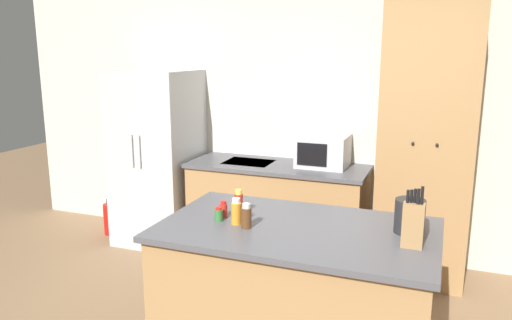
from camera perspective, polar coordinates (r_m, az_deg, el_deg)
name	(u,v)px	position (r m, az deg, el deg)	size (l,w,h in m)	color
wall_back	(352,118)	(4.68, 10.87, 4.75)	(7.20, 0.06, 2.60)	beige
refrigerator	(158,158)	(5.06, -11.15, 0.27)	(0.75, 0.74, 1.72)	#B7BABC
back_counter	(277,210)	(4.70, 2.44, -5.72)	(1.65, 0.64, 0.88)	#9E7547
pantry_cabinet	(426,143)	(4.31, 18.89, 1.82)	(0.73, 0.60, 2.33)	#9E7547
kitchen_island	(296,297)	(3.13, 4.54, -15.35)	(1.61, 0.96, 0.90)	#9E7547
microwave	(323,151)	(4.52, 7.69, 1.06)	(0.44, 0.40, 0.28)	#B2B5B7
knife_block	(413,224)	(2.74, 17.51, -6.97)	(0.11, 0.07, 0.34)	#9E7547
spice_bottle_tall_dark	(239,203)	(3.13, -1.99, -4.93)	(0.05, 0.05, 0.16)	#B2281E
spice_bottle_short_red	(223,210)	(3.10, -3.74, -5.67)	(0.05, 0.05, 0.10)	#B2281E
spice_bottle_amber_oil	(236,212)	(2.97, -2.27, -5.96)	(0.06, 0.06, 0.16)	orange
spice_bottle_green_herb	(246,217)	(2.90, -1.12, -6.49)	(0.06, 0.06, 0.15)	#563319
spice_bottle_pale_salt	(219,215)	(3.04, -4.29, -6.24)	(0.05, 0.05, 0.09)	#337033
kettle	(410,216)	(2.95, 17.15, -6.15)	(0.17, 0.17, 0.22)	#232326
fire_extinguisher	(110,218)	(5.51, -16.31, -6.43)	(0.14, 0.14, 0.39)	red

